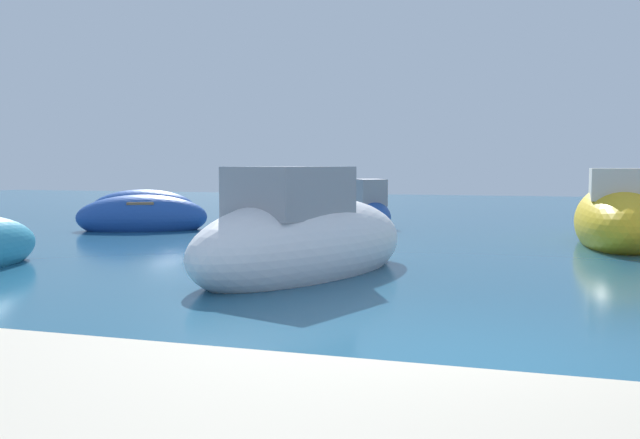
# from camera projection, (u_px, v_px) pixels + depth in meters

# --- Properties ---
(ground) EXTENTS (80.00, 80.00, 0.00)m
(ground) POSITION_uv_depth(u_px,v_px,m) (462.00, 359.00, 7.03)
(ground) COLOR #1E5170
(moored_boat_1) EXTENTS (4.19, 3.12, 1.39)m
(moored_boat_1) POSITION_uv_depth(u_px,v_px,m) (142.00, 217.00, 21.17)
(moored_boat_1) COLOR #1E479E
(moored_boat_1) RESTS_ON ground
(moored_boat_3) EXTENTS (2.44, 6.52, 2.33)m
(moored_boat_3) POSITION_uv_depth(u_px,v_px,m) (619.00, 218.00, 17.62)
(moored_boat_3) COLOR gold
(moored_boat_3) RESTS_ON ground
(moored_boat_4) EXTENTS (2.82, 3.80, 1.76)m
(moored_boat_4) POSITION_uv_depth(u_px,v_px,m) (368.00, 211.00, 23.38)
(moored_boat_4) COLOR #1E479E
(moored_boat_4) RESTS_ON ground
(moored_boat_5) EXTENTS (4.08, 2.83, 1.39)m
(moored_boat_5) POSITION_uv_depth(u_px,v_px,m) (143.00, 208.00, 25.74)
(moored_boat_5) COLOR #1E479E
(moored_boat_5) RESTS_ON ground
(moored_boat_6) EXTENTS (3.76, 5.87, 2.35)m
(moored_boat_6) POSITION_uv_depth(u_px,v_px,m) (304.00, 241.00, 12.44)
(moored_boat_6) COLOR white
(moored_boat_6) RESTS_ON ground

